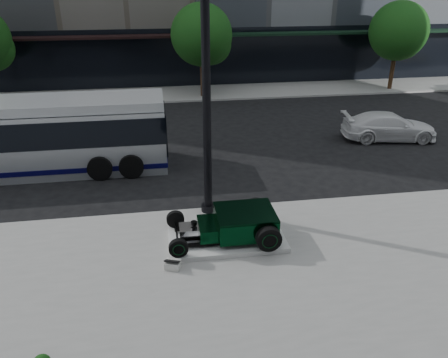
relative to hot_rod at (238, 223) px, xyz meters
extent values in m
plane|color=black|center=(-0.13, 4.12, -0.70)|extent=(120.00, 120.00, 0.00)
cube|color=gray|center=(-0.13, 18.12, -0.64)|extent=(70.00, 4.00, 0.12)
cube|color=black|center=(-10.13, 20.32, 1.30)|extent=(22.00, 0.50, 4.00)
cube|color=black|center=(12.87, 20.32, 1.30)|extent=(24.00, 0.50, 4.00)
cube|color=black|center=(-10.13, 19.72, 2.90)|extent=(22.00, 1.60, 0.15)
cube|color=black|center=(12.87, 19.72, 2.90)|extent=(24.00, 1.60, 0.15)
cylinder|color=black|center=(0.87, 17.12, 0.72)|extent=(0.28, 0.28, 2.60)
sphere|color=#0F3710|center=(0.87, 17.12, 3.22)|extent=(3.80, 3.80, 3.80)
sphere|color=#0F3710|center=(1.47, 17.42, 2.62)|extent=(2.60, 2.60, 2.60)
cylinder|color=black|center=(13.87, 17.12, 0.72)|extent=(0.28, 0.28, 2.60)
sphere|color=#0F3710|center=(13.87, 17.12, 3.22)|extent=(3.80, 3.80, 3.80)
sphere|color=#0F3710|center=(14.47, 17.42, 2.62)|extent=(2.60, 2.60, 2.60)
cube|color=silver|center=(-0.33, 0.00, -0.50)|extent=(3.40, 1.80, 0.15)
cube|color=black|center=(-0.33, -0.45, -0.33)|extent=(3.00, 0.08, 0.10)
cube|color=black|center=(-0.33, 0.45, -0.33)|extent=(3.00, 0.08, 0.10)
cube|color=black|center=(0.22, 0.00, 0.02)|extent=(1.70, 1.45, 0.62)
cube|color=black|center=(0.22, 0.00, 0.35)|extent=(1.70, 1.45, 0.06)
cube|color=black|center=(-0.88, 0.00, -0.10)|extent=(0.55, 1.05, 0.38)
cube|color=silver|center=(-1.43, 0.00, -0.15)|extent=(0.55, 0.55, 0.34)
cylinder|color=black|center=(-1.28, 0.00, 0.12)|extent=(0.18, 0.18, 0.10)
cylinder|color=black|center=(-1.78, 0.00, -0.27)|extent=(0.06, 1.55, 0.06)
cylinder|color=black|center=(0.72, -0.85, -0.07)|extent=(0.72, 0.24, 0.72)
cylinder|color=black|center=(0.72, -0.98, -0.07)|extent=(0.37, 0.02, 0.37)
torus|color=#093216|center=(0.72, -0.99, -0.07)|extent=(0.44, 0.02, 0.44)
cylinder|color=black|center=(0.72, 0.85, -0.07)|extent=(0.72, 0.24, 0.72)
cylinder|color=black|center=(0.72, 0.98, -0.07)|extent=(0.37, 0.02, 0.37)
torus|color=#093216|center=(0.72, 0.99, -0.07)|extent=(0.44, 0.02, 0.44)
cylinder|color=black|center=(-1.78, -0.78, -0.16)|extent=(0.54, 0.16, 0.54)
cylinder|color=black|center=(-1.78, -0.87, -0.16)|extent=(0.28, 0.02, 0.28)
torus|color=#093216|center=(-1.78, -0.88, -0.16)|extent=(0.34, 0.02, 0.34)
cylinder|color=black|center=(-1.78, 0.78, -0.16)|extent=(0.54, 0.16, 0.54)
cylinder|color=black|center=(-1.78, 0.87, -0.16)|extent=(0.28, 0.02, 0.28)
torus|color=#093216|center=(-1.78, 0.88, -0.16)|extent=(0.34, 0.02, 0.34)
cube|color=silver|center=(-1.97, -1.09, -0.47)|extent=(0.48, 0.42, 0.22)
cube|color=black|center=(-1.97, -1.09, -0.34)|extent=(0.47, 0.40, 0.15)
cylinder|color=black|center=(-0.64, 1.91, 3.73)|extent=(0.26, 0.26, 8.62)
cylinder|color=black|center=(-0.64, 1.91, -0.47)|extent=(0.47, 0.47, 0.22)
cube|color=#B4B9BF|center=(-7.86, 6.53, 0.58)|extent=(12.00, 2.55, 2.55)
cube|color=#090844|center=(-7.86, 6.53, -0.28)|extent=(12.05, 2.60, 0.20)
cube|color=black|center=(-7.86, 6.53, 1.15)|extent=(12.05, 2.60, 1.05)
cube|color=#B4B9BF|center=(-7.86, 6.53, 2.05)|extent=(12.00, 2.40, 0.35)
cube|color=black|center=(-1.83, 6.53, 0.85)|extent=(0.06, 2.30, 1.70)
cylinder|color=black|center=(-4.46, 5.23, -0.22)|extent=(0.96, 0.28, 0.96)
cylinder|color=black|center=(-4.46, 7.83, -0.22)|extent=(0.96, 0.28, 0.96)
cylinder|color=black|center=(-3.26, 5.23, -0.22)|extent=(0.96, 0.28, 0.96)
cylinder|color=black|center=(-3.26, 7.83, -0.22)|extent=(0.96, 0.28, 0.96)
imported|color=white|center=(8.87, 7.84, -0.05)|extent=(4.67, 2.44, 1.29)
camera|label=1|loc=(-2.09, -10.78, 6.59)|focal=35.00mm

